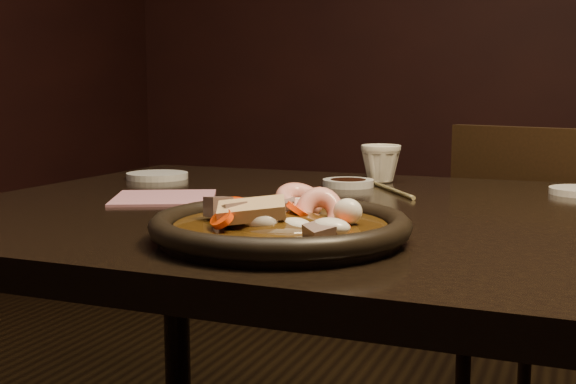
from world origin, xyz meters
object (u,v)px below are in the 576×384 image
at_px(chair, 554,301).
at_px(plate, 280,228).
at_px(table, 476,269).
at_px(tea_cup, 381,162).

distance_m(chair, plate, 0.98).
xyz_separation_m(chair, plate, (-0.29, -0.88, 0.30)).
bearing_deg(plate, table, 53.31).
bearing_deg(tea_cup, table, -54.83).
xyz_separation_m(table, chair, (0.09, 0.62, -0.21)).
bearing_deg(chair, table, 102.69).
bearing_deg(table, plate, -126.69).
distance_m(chair, tea_cup, 0.55).
bearing_deg(chair, plate, 93.16).
bearing_deg(table, tea_cup, 125.17).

